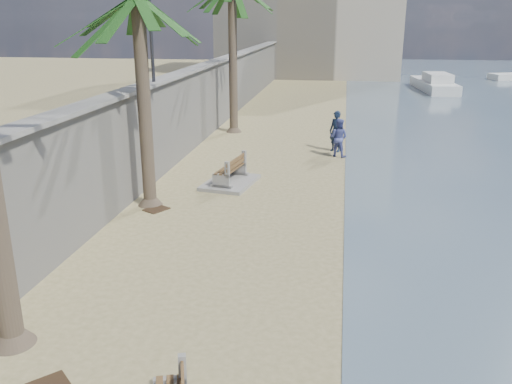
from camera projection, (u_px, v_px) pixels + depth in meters
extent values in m
cube|color=gray|center=(206.00, 101.00, 27.92)|extent=(0.45, 70.00, 3.50)
cube|color=gray|center=(205.00, 65.00, 27.36)|extent=(0.80, 70.00, 0.12)
cube|color=#B7AA93|center=(311.00, 5.00, 55.86)|extent=(18.00, 12.00, 14.00)
cube|color=gray|center=(230.00, 182.00, 19.93)|extent=(1.98, 2.60, 0.13)
cylinder|color=brown|center=(144.00, 108.00, 16.78)|extent=(0.42, 0.42, 6.38)
cylinder|color=brown|center=(233.00, 60.00, 27.82)|extent=(0.44, 0.44, 7.54)
cylinder|color=#2D2D33|center=(150.00, 10.00, 19.05)|extent=(0.12, 0.12, 5.00)
imported|color=#142138|center=(336.00, 128.00, 24.48)|extent=(0.92, 0.84, 2.13)
imported|color=#4B539B|center=(339.00, 136.00, 23.62)|extent=(1.10, 0.99, 1.87)
cube|color=#382616|center=(156.00, 209.00, 17.31)|extent=(0.85, 0.90, 0.03)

